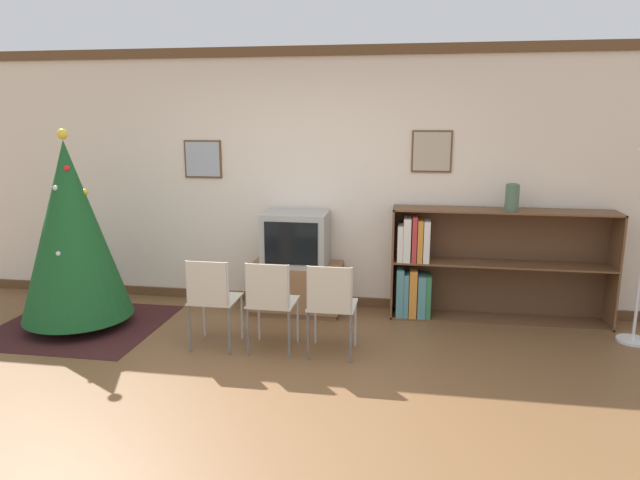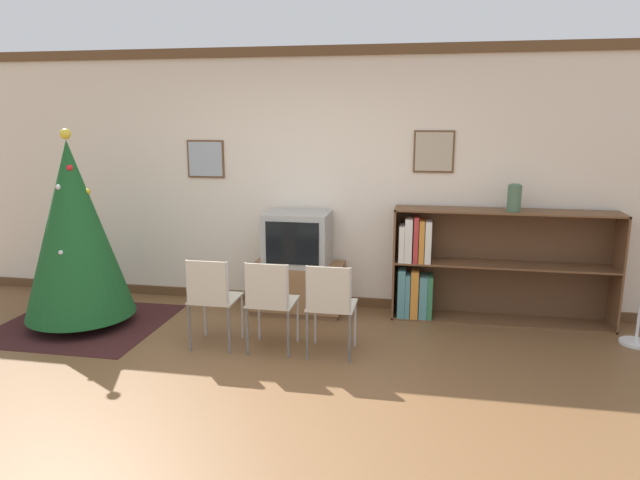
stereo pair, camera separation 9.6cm
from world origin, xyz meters
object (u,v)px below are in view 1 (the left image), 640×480
tv_console (296,288)px  folding_chair_center (270,301)px  folding_chair_left (212,298)px  television (296,239)px  bookshelf (462,267)px  vase (512,197)px  folding_chair_right (331,304)px  christmas_tree (72,231)px

tv_console → folding_chair_center: folding_chair_center is taller
folding_chair_left → folding_chair_center: same height
folding_chair_center → television: bearing=90.0°
bookshelf → tv_console: bearing=-176.9°
folding_chair_center → vase: size_ratio=3.14×
folding_chair_left → folding_chair_right: bearing=0.0°
christmas_tree → folding_chair_center: size_ratio=2.31×
christmas_tree → tv_console: christmas_tree is taller
folding_chair_right → vase: size_ratio=3.14×
christmas_tree → folding_chair_right: bearing=-7.2°
tv_console → folding_chair_left: 1.23m
tv_console → folding_chair_left: size_ratio=1.14×
television → bookshelf: 1.71m
tv_console → vase: bearing=0.9°
folding_chair_left → vase: bearing=23.1°
tv_console → bookshelf: (1.68, 0.09, 0.27)m
christmas_tree → vase: bearing=11.0°
christmas_tree → vase: (4.11, 0.80, 0.31)m
bookshelf → vase: 0.84m
television → folding_chair_center: (-0.00, -1.09, -0.31)m
tv_console → bookshelf: 1.71m
tv_console → folding_chair_center: size_ratio=1.14×
folding_chair_left → television: bearing=64.3°
folding_chair_left → vase: size_ratio=3.14×
christmas_tree → folding_chair_center: christmas_tree is taller
folding_chair_right → vase: vase is taller
tv_console → folding_chair_right: bearing=-64.3°
folding_chair_left → folding_chair_center: size_ratio=1.00×
folding_chair_right → tv_console: bearing=115.7°
christmas_tree → bookshelf: size_ratio=0.89×
television → vase: vase is taller
folding_chair_left → folding_chair_center: 0.52m
television → folding_chair_center: 1.13m
bookshelf → christmas_tree: bearing=-166.9°
tv_console → television: size_ratio=1.43×
folding_chair_left → vase: vase is taller
bookshelf → vase: bearing=-7.7°
bookshelf → folding_chair_center: bearing=-145.0°
folding_chair_right → bookshelf: (1.16, 1.18, 0.05)m
tv_console → folding_chair_center: (-0.00, -1.09, 0.22)m
tv_console → vase: vase is taller
christmas_tree → television: (2.01, 0.76, -0.16)m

